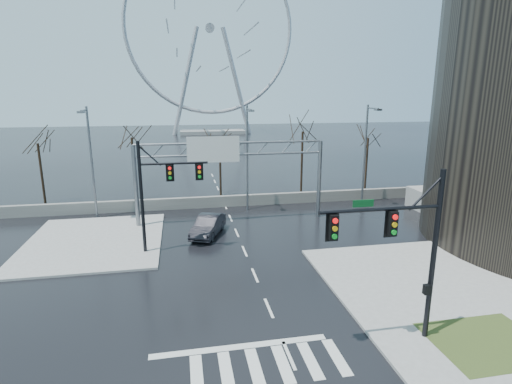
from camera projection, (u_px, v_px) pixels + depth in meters
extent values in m
plane|color=black|center=(269.00, 308.00, 21.14)|extent=(260.00, 260.00, 0.00)
cube|color=gray|center=(418.00, 275.00, 24.86)|extent=(12.00, 10.00, 0.15)
cube|color=gray|center=(95.00, 241.00, 30.56)|extent=(10.00, 12.00, 0.15)
cube|color=#333F1A|center=(488.00, 342.00, 17.98)|extent=(5.00, 4.00, 0.02)
cube|color=slate|center=(225.00, 201.00, 40.08)|extent=(52.00, 0.50, 1.10)
cylinder|color=black|center=(433.00, 258.00, 17.56)|extent=(0.24, 0.24, 8.00)
cylinder|color=black|center=(381.00, 209.00, 16.49)|extent=(5.40, 0.16, 0.16)
cube|color=black|center=(393.00, 224.00, 16.58)|extent=(0.35, 0.28, 1.05)
cube|color=black|center=(333.00, 227.00, 16.10)|extent=(0.35, 0.28, 1.05)
cylinder|color=black|center=(142.00, 199.00, 27.49)|extent=(0.24, 0.24, 8.00)
cylinder|color=black|center=(174.00, 163.00, 27.33)|extent=(4.60, 0.16, 0.16)
cube|color=black|center=(170.00, 173.00, 27.28)|extent=(0.35, 0.28, 1.05)
cube|color=black|center=(199.00, 172.00, 27.64)|extent=(0.35, 0.28, 1.05)
cylinder|color=slate|center=(136.00, 187.00, 33.14)|extent=(0.36, 0.36, 7.00)
cylinder|color=slate|center=(319.00, 180.00, 36.07)|extent=(0.36, 0.36, 7.00)
cylinder|color=slate|center=(231.00, 143.00, 33.77)|extent=(16.00, 0.20, 0.20)
cylinder|color=slate|center=(231.00, 155.00, 34.00)|extent=(16.00, 0.20, 0.20)
cube|color=#084219|center=(213.00, 149.00, 33.47)|extent=(4.20, 0.10, 2.00)
cube|color=silver|center=(213.00, 150.00, 33.41)|extent=(4.40, 0.02, 2.20)
cylinder|color=slate|center=(92.00, 164.00, 35.39)|extent=(0.20, 0.20, 10.00)
cylinder|color=slate|center=(84.00, 110.00, 33.21)|extent=(0.12, 2.20, 0.12)
cube|color=slate|center=(81.00, 112.00, 32.28)|extent=(0.50, 0.70, 0.18)
cylinder|color=slate|center=(247.00, 159.00, 37.95)|extent=(0.20, 0.20, 10.00)
cylinder|color=slate|center=(249.00, 109.00, 35.77)|extent=(0.12, 2.20, 0.12)
cube|color=slate|center=(251.00, 111.00, 34.84)|extent=(0.50, 0.70, 0.18)
cylinder|color=slate|center=(365.00, 155.00, 40.14)|extent=(0.20, 0.20, 10.00)
cylinder|color=slate|center=(373.00, 108.00, 37.96)|extent=(0.12, 2.20, 0.12)
cube|color=slate|center=(378.00, 110.00, 37.03)|extent=(0.50, 0.70, 0.18)
cylinder|color=black|center=(42.00, 175.00, 39.98)|extent=(0.24, 0.24, 6.30)
cylinder|color=black|center=(134.00, 170.00, 41.09)|extent=(0.24, 0.24, 6.75)
cylinder|color=black|center=(220.00, 170.00, 43.80)|extent=(0.24, 0.24, 5.85)
cylinder|color=black|center=(302.00, 163.00, 44.35)|extent=(0.24, 0.24, 7.02)
cylinder|color=black|center=(366.00, 164.00, 46.40)|extent=(0.24, 0.24, 6.12)
cube|color=gray|center=(213.00, 132.00, 112.51)|extent=(18.00, 6.00, 1.00)
torus|color=#B2B2B7|center=(210.00, 28.00, 105.92)|extent=(45.00, 1.00, 45.00)
cylinder|color=#B2B2B7|center=(210.00, 28.00, 105.92)|extent=(2.40, 1.50, 2.40)
cylinder|color=#B2B2B7|center=(185.00, 82.00, 108.00)|extent=(8.28, 1.20, 28.82)
cylinder|color=#B2B2B7|center=(237.00, 83.00, 110.56)|extent=(8.28, 1.20, 28.82)
imported|color=black|center=(208.00, 225.00, 31.92)|extent=(3.35, 5.07, 1.58)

